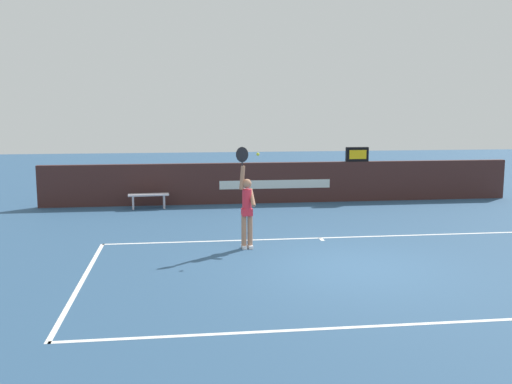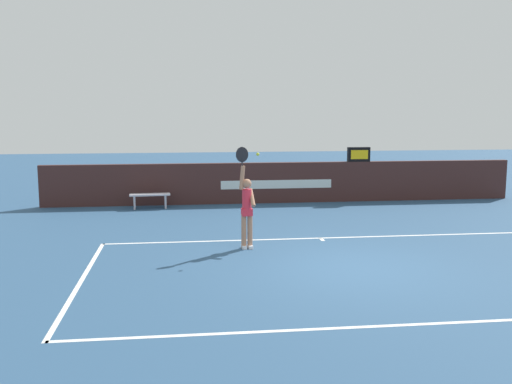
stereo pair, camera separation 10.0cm
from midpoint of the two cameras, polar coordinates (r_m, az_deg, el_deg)
The scene contains 7 objects.
ground_plane at distance 11.80m, azimuth 9.58°, elevation -7.35°, with size 60.00×60.00×0.00m, color #2D5074.
court_lines at distance 11.64m, azimuth 9.82°, elevation -7.56°, with size 10.45×5.82×0.00m.
back_wall at distance 19.37m, azimuth 2.84°, elevation 0.93°, with size 15.68×0.23×1.34m.
speed_display at distance 19.88m, azimuth 10.17°, elevation 3.65°, with size 0.75×0.19×0.48m.
tennis_player at distance 13.02m, azimuth -0.70°, elevation -1.49°, with size 0.42×0.42×2.30m.
tennis_ball at distance 12.64m, azimuth 0.40°, elevation 3.73°, with size 0.07×0.07×0.07m.
courtside_bench_near at distance 18.54m, azimuth -10.20°, elevation -0.54°, with size 1.28×0.45×0.46m.
Camera 2 is at (-3.25, -10.88, 3.17)m, focal length 40.83 mm.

